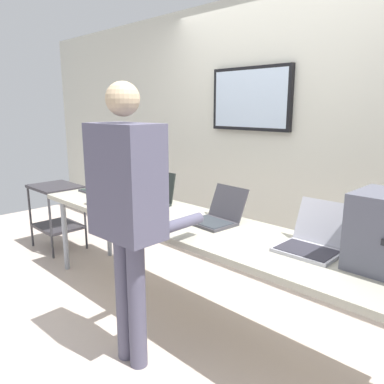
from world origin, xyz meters
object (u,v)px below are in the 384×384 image
at_px(workbench, 191,228).
at_px(laptop_station_3, 314,240).
at_px(laptop_station_1, 152,197).
at_px(coffee_mug, 92,199).
at_px(laptop_station_0, 102,186).
at_px(storage_cart, 57,207).
at_px(laptop_station_2, 218,215).
at_px(person, 128,202).

distance_m(workbench, laptop_station_3, 0.92).
xyz_separation_m(laptop_station_1, laptop_station_3, (1.49, -0.01, -0.00)).
bearing_deg(coffee_mug, workbench, 14.76).
bearing_deg(coffee_mug, laptop_station_0, 138.40).
height_order(workbench, laptop_station_1, laptop_station_1).
bearing_deg(laptop_station_1, laptop_station_0, -178.12).
height_order(workbench, storage_cart, workbench).
bearing_deg(laptop_station_2, coffee_mug, -161.63).
xyz_separation_m(person, storage_cart, (-2.22, 0.60, -0.56)).
bearing_deg(laptop_station_0, laptop_station_3, 0.43).
relative_size(workbench, laptop_station_2, 8.67).
bearing_deg(laptop_station_1, workbench, -11.32).
xyz_separation_m(laptop_station_1, person, (0.69, -0.74, 0.22)).
distance_m(workbench, laptop_station_2, 0.22).
bearing_deg(laptop_station_0, storage_cart, -171.39).
bearing_deg(workbench, person, -80.60).
distance_m(person, coffee_mug, 1.14).
relative_size(workbench, laptop_station_1, 9.27).
relative_size(workbench, person, 1.86).
relative_size(workbench, laptop_station_3, 8.50).
distance_m(laptop_station_3, storage_cart, 3.05).
height_order(laptop_station_1, storage_cart, laptop_station_1).
bearing_deg(storage_cart, laptop_station_0, 8.61).
bearing_deg(person, laptop_station_0, 153.57).
distance_m(workbench, laptop_station_0, 1.34).
bearing_deg(laptop_station_0, coffee_mug, -41.60).
distance_m(workbench, laptop_station_1, 0.61).
relative_size(person, coffee_mug, 17.81).
xyz_separation_m(laptop_station_0, storage_cart, (-0.79, -0.12, -0.34)).
relative_size(laptop_station_1, coffee_mug, 3.58).
relative_size(workbench, laptop_station_0, 9.46).
bearing_deg(laptop_station_0, person, -26.43).
height_order(laptop_station_0, coffee_mug, laptop_station_0).
relative_size(laptop_station_1, storage_cart, 0.47).
distance_m(laptop_station_0, laptop_station_1, 0.75).
height_order(laptop_station_3, coffee_mug, laptop_station_3).
xyz_separation_m(laptop_station_2, person, (-0.05, -0.74, 0.22)).
xyz_separation_m(laptop_station_1, laptop_station_2, (0.75, -0.00, -0.01)).
relative_size(laptop_station_0, laptop_station_3, 0.90).
distance_m(person, storage_cart, 2.37).
bearing_deg(person, coffee_mug, 160.54).
xyz_separation_m(laptop_station_0, laptop_station_1, (0.75, 0.02, 0.00)).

